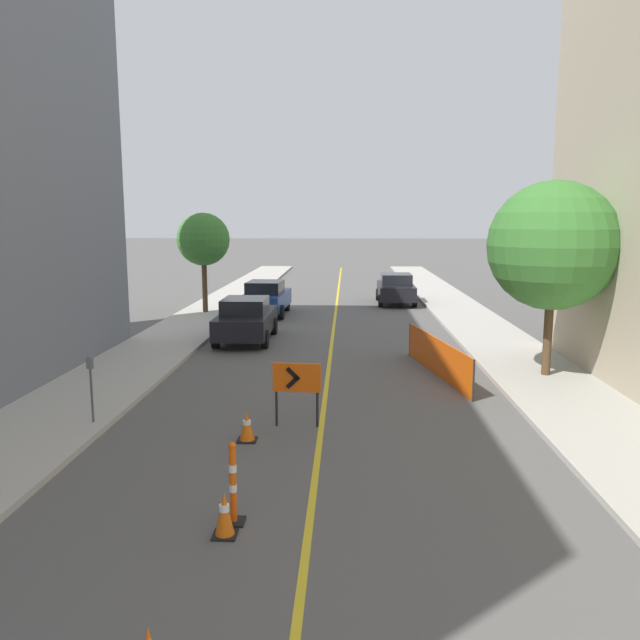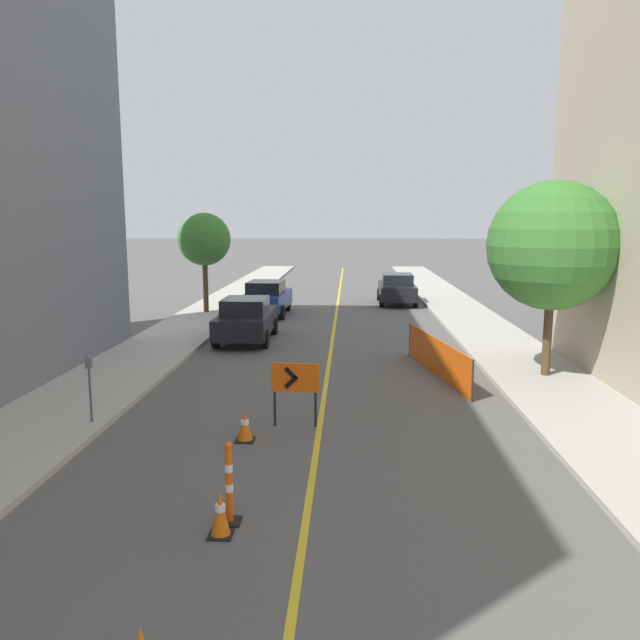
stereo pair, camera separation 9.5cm
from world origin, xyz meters
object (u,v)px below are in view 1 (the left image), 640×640
(delineator_post_rear, at_px, (233,488))
(street_tree_left_near, at_px, (203,240))
(arrow_barricade_primary, at_px, (297,381))
(parked_car_curb_far, at_px, (396,289))
(traffic_cone_fourth, at_px, (224,514))
(street_tree_right_near, at_px, (553,246))
(parked_car_curb_near, at_px, (246,319))
(traffic_cone_fifth, at_px, (247,427))
(parked_car_curb_mid, at_px, (266,298))
(parking_meter_near_curb, at_px, (91,376))

(delineator_post_rear, xyz_separation_m, street_tree_left_near, (-4.96, 20.06, 2.92))
(arrow_barricade_primary, xyz_separation_m, parked_car_curb_far, (3.62, 19.81, -0.20))
(traffic_cone_fourth, height_order, parked_car_curb_far, parked_car_curb_far)
(parked_car_curb_far, xyz_separation_m, street_tree_right_near, (2.97, -15.50, 2.88))
(arrow_barricade_primary, height_order, parked_car_curb_near, parked_car_curb_near)
(delineator_post_rear, distance_m, street_tree_right_near, 11.67)
(parked_car_curb_near, bearing_deg, parked_car_curb_far, 58.70)
(parked_car_curb_near, xyz_separation_m, parked_car_curb_far, (6.22, 10.42, 0.00))
(traffic_cone_fourth, bearing_deg, traffic_cone_fifth, 94.39)
(parked_car_curb_near, xyz_separation_m, street_tree_left_near, (-2.94, 6.32, 2.66))
(arrow_barricade_primary, relative_size, parked_car_curb_near, 0.32)
(arrow_barricade_primary, distance_m, parked_car_curb_far, 20.14)
(street_tree_left_near, xyz_separation_m, street_tree_right_near, (12.13, -11.41, 0.22))
(traffic_cone_fifth, distance_m, parked_car_curb_mid, 16.66)
(traffic_cone_fourth, relative_size, arrow_barricade_primary, 0.47)
(arrow_barricade_primary, relative_size, street_tree_left_near, 0.30)
(delineator_post_rear, xyz_separation_m, parked_car_curb_far, (4.20, 24.15, 0.26))
(traffic_cone_fourth, relative_size, street_tree_left_near, 0.14)
(traffic_cone_fifth, relative_size, parked_car_curb_mid, 0.14)
(street_tree_right_near, bearing_deg, parked_car_curb_far, 100.85)
(traffic_cone_fifth, xyz_separation_m, parked_car_curb_far, (4.54, 20.75, 0.50))
(parking_meter_near_curb, distance_m, street_tree_right_near, 12.11)
(street_tree_left_near, bearing_deg, arrow_barricade_primary, -70.59)
(parked_car_curb_near, relative_size, street_tree_right_near, 0.81)
(traffic_cone_fourth, height_order, parked_car_curb_mid, parked_car_curb_mid)
(traffic_cone_fourth, bearing_deg, delineator_post_rear, 81.54)
(traffic_cone_fifth, xyz_separation_m, delineator_post_rear, (0.35, -3.40, 0.24))
(traffic_cone_fourth, distance_m, street_tree_left_near, 21.25)
(traffic_cone_fourth, height_order, parked_car_curb_near, parked_car_curb_near)
(parked_car_curb_mid, distance_m, street_tree_left_near, 3.90)
(traffic_cone_fifth, height_order, parking_meter_near_curb, parking_meter_near_curb)
(delineator_post_rear, bearing_deg, traffic_cone_fifth, 95.84)
(street_tree_right_near, bearing_deg, parking_meter_near_curb, -157.23)
(delineator_post_rear, bearing_deg, street_tree_right_near, 50.35)
(traffic_cone_fourth, xyz_separation_m, street_tree_right_near, (7.23, 9.03, 3.36))
(parked_car_curb_near, xyz_separation_m, parked_car_curb_mid, (-0.09, 6.23, 0.00))
(traffic_cone_fifth, relative_size, delineator_post_rear, 0.49)
(parked_car_curb_near, relative_size, parked_car_curb_mid, 0.98)
(traffic_cone_fifth, height_order, street_tree_left_near, street_tree_left_near)
(parked_car_curb_far, bearing_deg, delineator_post_rear, -99.31)
(parked_car_curb_mid, xyz_separation_m, street_tree_left_near, (-2.85, 0.09, 2.66))
(traffic_cone_fifth, bearing_deg, street_tree_right_near, 34.93)
(delineator_post_rear, relative_size, arrow_barricade_primary, 0.90)
(parked_car_curb_near, height_order, parked_car_curb_mid, same)
(street_tree_right_near, bearing_deg, traffic_cone_fourth, -128.66)
(delineator_post_rear, bearing_deg, parking_meter_near_curb, 132.65)
(parked_car_curb_mid, distance_m, parking_meter_near_curb, 15.98)
(arrow_barricade_primary, bearing_deg, delineator_post_rear, -93.16)
(traffic_cone_fourth, relative_size, parked_car_curb_far, 0.15)
(arrow_barricade_primary, height_order, parked_car_curb_far, parked_car_curb_far)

